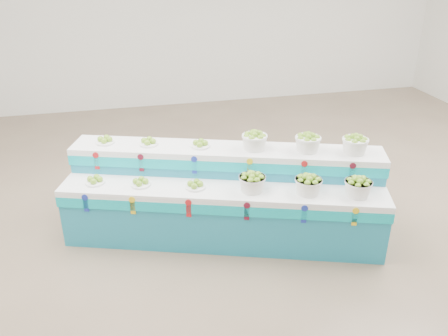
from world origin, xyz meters
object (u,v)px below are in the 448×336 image
Objects in this scene: display_stand at (224,196)px; basket_upper_right at (355,144)px; basket_lower_left at (252,182)px; plate_upper_mid at (149,141)px.

basket_upper_right is at bearing 8.81° from display_stand.
basket_lower_left is at bearing -34.43° from display_stand.
plate_upper_mid reaches higher than basket_lower_left.
display_stand is at bearing -32.98° from plate_upper_mid.
plate_upper_mid is (-1.02, 0.83, 0.24)m from basket_lower_left.
basket_upper_right is (1.44, -0.26, 0.62)m from display_stand.
plate_upper_mid reaches higher than display_stand.
plate_upper_mid is 2.36m from basket_upper_right.
basket_lower_left is 1.31× the size of plate_upper_mid.
display_stand is at bearing 169.72° from basket_upper_right.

